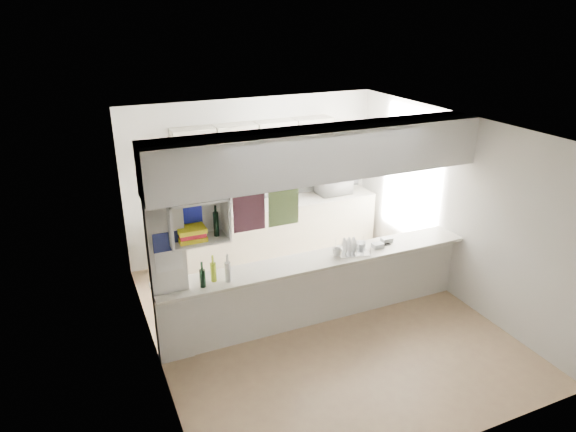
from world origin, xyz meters
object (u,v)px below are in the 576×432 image
wine_bottles (215,273)px  bowl (332,174)px  dish_rack (352,246)px  microwave (334,185)px

wine_bottles → bowl: bearing=39.3°
bowl → dish_rack: 2.35m
microwave → bowl: 0.19m
dish_rack → wine_bottles: size_ratio=1.29×
wine_bottles → dish_rack: bearing=1.8°
microwave → wine_bottles: 3.50m
bowl → dish_rack: size_ratio=0.46×
bowl → wine_bottles: size_ratio=0.60×
dish_rack → microwave: bearing=81.4°
bowl → microwave: bearing=-67.0°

